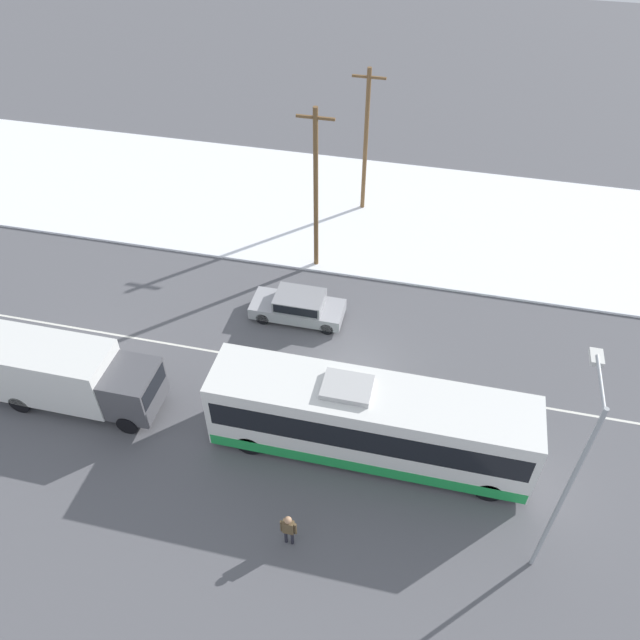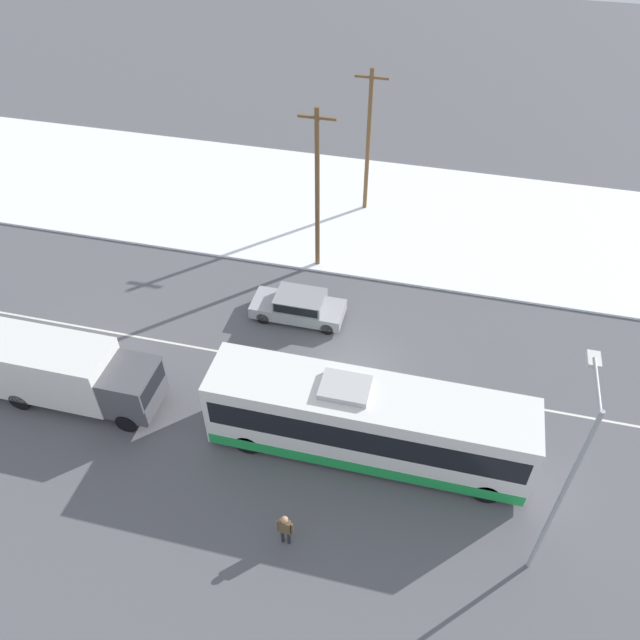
% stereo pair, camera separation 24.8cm
% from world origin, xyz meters
% --- Properties ---
extents(ground_plane, '(120.00, 120.00, 0.00)m').
position_xyz_m(ground_plane, '(0.00, 0.00, 0.00)').
color(ground_plane, '#56565B').
extents(snow_lot, '(80.00, 12.30, 0.12)m').
position_xyz_m(snow_lot, '(0.00, 12.95, 0.06)').
color(snow_lot, white).
rests_on(snow_lot, ground_plane).
extents(lane_marking_center, '(60.00, 0.12, 0.00)m').
position_xyz_m(lane_marking_center, '(0.00, 0.00, 0.00)').
color(lane_marking_center, silver).
rests_on(lane_marking_center, ground_plane).
extents(city_bus, '(12.15, 2.57, 3.61)m').
position_xyz_m(city_bus, '(1.42, -3.76, 1.76)').
color(city_bus, white).
rests_on(city_bus, ground_plane).
extents(box_truck, '(7.45, 2.30, 2.97)m').
position_xyz_m(box_truck, '(-11.07, -4.03, 1.65)').
color(box_truck, silver).
rests_on(box_truck, ground_plane).
extents(sedan_car, '(4.44, 1.80, 1.39)m').
position_xyz_m(sedan_car, '(-3.15, 3.14, 0.77)').
color(sedan_car, '#9E9EA3').
rests_on(sedan_car, ground_plane).
extents(pedestrian_at_stop, '(0.58, 0.26, 1.62)m').
position_xyz_m(pedestrian_at_stop, '(-0.56, -8.23, 1.00)').
color(pedestrian_at_stop, '#23232D').
rests_on(pedestrian_at_stop, ground_plane).
extents(streetlamp, '(0.36, 2.41, 8.26)m').
position_xyz_m(streetlamp, '(7.67, -6.68, 5.12)').
color(streetlamp, '#9EA3A8').
rests_on(streetlamp, ground_plane).
extents(utility_pole_roadside, '(1.80, 0.24, 8.78)m').
position_xyz_m(utility_pole_roadside, '(-3.27, 7.37, 4.58)').
color(utility_pole_roadside, brown).
rests_on(utility_pole_roadside, ground_plane).
extents(utility_pole_snowlot, '(1.80, 0.24, 8.41)m').
position_xyz_m(utility_pole_snowlot, '(-1.84, 13.38, 4.39)').
color(utility_pole_snowlot, brown).
rests_on(utility_pole_snowlot, ground_plane).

